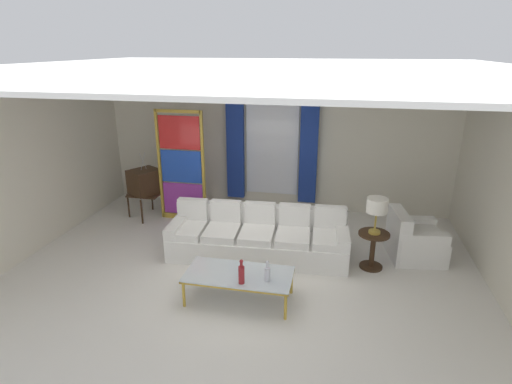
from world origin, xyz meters
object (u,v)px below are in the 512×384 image
at_px(couch_white_long, 258,237).
at_px(stained_glass_divider, 181,169).
at_px(coffee_table, 239,276).
at_px(table_lamp_brass, 377,207).
at_px(round_side_table, 373,247).
at_px(bottle_crystal_tall, 241,274).
at_px(bottle_blue_decanter, 267,273).
at_px(armchair_white, 413,241).
at_px(peacock_figurine, 192,219).
at_px(vintage_tv, 145,183).

height_order(couch_white_long, stained_glass_divider, stained_glass_divider).
relative_size(coffee_table, table_lamp_brass, 2.55).
bearing_deg(round_side_table, table_lamp_brass, 90.00).
bearing_deg(bottle_crystal_tall, bottle_blue_decanter, 22.17).
bearing_deg(bottle_blue_decanter, bottle_crystal_tall, -157.83).
xyz_separation_m(armchair_white, stained_glass_divider, (-4.28, 0.76, 0.77)).
xyz_separation_m(couch_white_long, peacock_figurine, (-1.42, 0.67, -0.09)).
bearing_deg(bottle_blue_decanter, table_lamp_brass, 44.13).
xyz_separation_m(coffee_table, vintage_tv, (-2.56, 2.49, 0.35)).
height_order(bottle_blue_decanter, bottle_crystal_tall, bottle_crystal_tall).
xyz_separation_m(stained_glass_divider, peacock_figurine, (0.35, -0.49, -0.84)).
distance_m(vintage_tv, peacock_figurine, 1.32).
distance_m(bottle_crystal_tall, peacock_figurine, 2.74).
distance_m(vintage_tv, table_lamp_brass, 4.57).
bearing_deg(bottle_blue_decanter, peacock_figurine, 130.83).
xyz_separation_m(peacock_figurine, table_lamp_brass, (3.26, -0.74, 0.81)).
relative_size(round_side_table, table_lamp_brass, 1.04).
bearing_deg(bottle_crystal_tall, peacock_figurine, 124.01).
xyz_separation_m(bottle_blue_decanter, bottle_crystal_tall, (-0.32, -0.13, 0.02)).
height_order(bottle_blue_decanter, round_side_table, bottle_blue_decanter).
xyz_separation_m(bottle_crystal_tall, vintage_tv, (-2.65, 2.71, 0.18)).
distance_m(couch_white_long, bottle_crystal_tall, 1.61).
bearing_deg(coffee_table, bottle_crystal_tall, -67.46).
bearing_deg(table_lamp_brass, coffee_table, -144.96).
xyz_separation_m(coffee_table, round_side_table, (1.83, 1.28, -0.02)).
relative_size(bottle_crystal_tall, table_lamp_brass, 0.60).
distance_m(couch_white_long, armchair_white, 2.54).
bearing_deg(armchair_white, vintage_tv, 171.88).
height_order(bottle_crystal_tall, round_side_table, bottle_crystal_tall).
bearing_deg(bottle_blue_decanter, coffee_table, 166.75).
relative_size(armchair_white, round_side_table, 1.56).
height_order(vintage_tv, table_lamp_brass, vintage_tv).
xyz_separation_m(vintage_tv, round_side_table, (4.39, -1.20, -0.37)).
distance_m(coffee_table, bottle_crystal_tall, 0.30).
xyz_separation_m(couch_white_long, bottle_crystal_tall, (0.10, -1.59, 0.24)).
xyz_separation_m(bottle_blue_decanter, round_side_table, (1.42, 1.38, -0.17)).
relative_size(peacock_figurine, round_side_table, 1.01).
height_order(bottle_blue_decanter, stained_glass_divider, stained_glass_divider).
bearing_deg(coffee_table, armchair_white, 35.24).
relative_size(bottle_blue_decanter, vintage_tv, 0.22).
relative_size(bottle_crystal_tall, round_side_table, 0.58).
height_order(coffee_table, round_side_table, round_side_table).
relative_size(bottle_blue_decanter, table_lamp_brass, 0.51).
bearing_deg(couch_white_long, stained_glass_divider, 146.78).
xyz_separation_m(stained_glass_divider, round_side_table, (3.61, -1.24, -0.70)).
distance_m(bottle_blue_decanter, armchair_white, 2.81).
distance_m(bottle_blue_decanter, stained_glass_divider, 3.45).
distance_m(coffee_table, stained_glass_divider, 3.16).
bearing_deg(round_side_table, armchair_white, 35.79).
bearing_deg(bottle_crystal_tall, armchair_white, 39.60).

